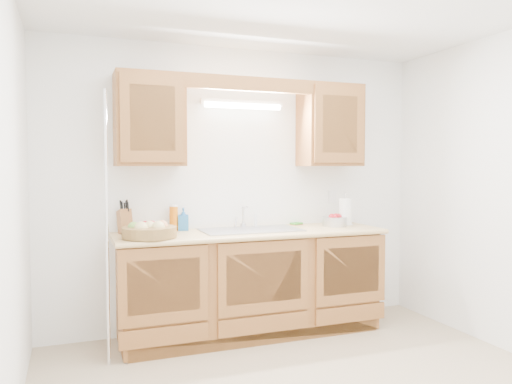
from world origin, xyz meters
name	(u,v)px	position (x,y,z in m)	size (l,w,h in m)	color
room	(316,198)	(0.00, 0.00, 1.25)	(3.52, 3.50, 2.50)	tan
base_cabinets	(251,284)	(0.00, 1.20, 0.44)	(2.20, 0.60, 0.86)	#965A2C
countertop	(252,233)	(0.00, 1.19, 0.88)	(2.30, 0.63, 0.04)	tan
upper_cabinet_left	(149,120)	(-0.83, 1.33, 1.83)	(0.55, 0.33, 0.75)	#965A2C
upper_cabinet_right	(330,126)	(0.83, 1.33, 1.83)	(0.55, 0.33, 0.75)	#965A2C
valance	(251,84)	(0.00, 1.19, 2.14)	(2.20, 0.05, 0.12)	#965A2C
fluorescent_fixture	(243,104)	(0.00, 1.42, 2.00)	(0.76, 0.08, 0.08)	white
sink	(251,239)	(0.00, 1.21, 0.83)	(0.84, 0.46, 0.36)	#9E9EA3
wire_shelf_pole	(107,229)	(-1.20, 0.94, 1.00)	(0.03, 0.03, 2.00)	silver
outlet_plate	(332,197)	(0.95, 1.49, 1.15)	(0.08, 0.01, 0.12)	white
fruit_basket	(149,231)	(-0.88, 1.05, 0.96)	(0.43, 0.43, 0.13)	olive
knife_block	(125,221)	(-1.03, 1.39, 1.00)	(0.13, 0.18, 0.29)	#965A2C
orange_canister	(174,218)	(-0.62, 1.41, 1.01)	(0.07, 0.07, 0.22)	#D0660B
soap_bottle	(183,219)	(-0.54, 1.41, 1.00)	(0.09, 0.09, 0.19)	#236BB3
sponge	(296,224)	(0.54, 1.44, 0.91)	(0.13, 0.10, 0.02)	#CC333F
paper_towel	(346,212)	(0.95, 1.24, 1.02)	(0.15, 0.15, 0.30)	silver
apple_bowl	(335,221)	(0.82, 1.21, 0.95)	(0.24, 0.24, 0.12)	silver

